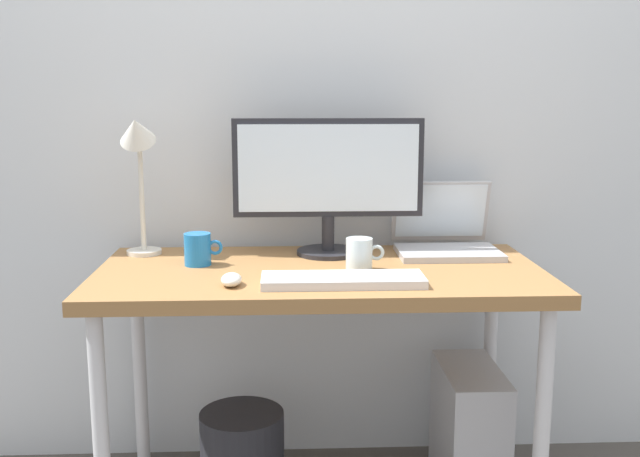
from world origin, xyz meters
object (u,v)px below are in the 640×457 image
object	(u,v)px
mouse	(231,279)
computer_tower	(469,432)
keyboard	(343,280)
desk	(320,293)
desk_lamp	(138,153)
monitor	(328,177)
glass_cup	(360,254)
coffee_mug	(198,249)
laptop	(445,235)

from	to	relation	value
mouse	computer_tower	xyz separation A→B (m)	(0.72, 0.23, -0.57)
keyboard	computer_tower	world-z (taller)	keyboard
desk	desk_lamp	size ratio (longest dim) A/B	2.84
mouse	monitor	bearing A→B (deg)	53.18
desk	desk_lamp	distance (m)	0.71
monitor	desk_lamp	xyz separation A→B (m)	(-0.59, 0.00, 0.08)
keyboard	glass_cup	size ratio (longest dim) A/B	3.91
monitor	keyboard	world-z (taller)	monitor
monitor	computer_tower	size ratio (longest dim) A/B	1.42
coffee_mug	desk_lamp	bearing A→B (deg)	145.77
desk_lamp	computer_tower	bearing A→B (deg)	-8.16
desk_lamp	computer_tower	size ratio (longest dim) A/B	1.10
keyboard	mouse	size ratio (longest dim) A/B	4.89
coffee_mug	desk	bearing A→B (deg)	-9.69
mouse	glass_cup	world-z (taller)	glass_cup
desk_lamp	coffee_mug	size ratio (longest dim) A/B	3.99
coffee_mug	glass_cup	distance (m)	0.49
keyboard	computer_tower	bearing A→B (deg)	28.53
coffee_mug	glass_cup	world-z (taller)	coffee_mug
desk_lamp	glass_cup	distance (m)	0.76
coffee_mug	computer_tower	size ratio (longest dim) A/B	0.27
desk	glass_cup	distance (m)	0.17
monitor	laptop	xyz separation A→B (m)	(0.38, 0.02, -0.19)
desk	coffee_mug	world-z (taller)	coffee_mug
laptop	keyboard	distance (m)	0.54
mouse	coffee_mug	bearing A→B (deg)	115.32
laptop	computer_tower	distance (m)	0.63
laptop	mouse	xyz separation A→B (m)	(-0.66, -0.40, -0.04)
monitor	coffee_mug	distance (m)	0.46
monitor	computer_tower	xyz separation A→B (m)	(0.44, -0.15, -0.80)
mouse	computer_tower	world-z (taller)	mouse
coffee_mug	glass_cup	bearing A→B (deg)	-10.72
desk	mouse	world-z (taller)	mouse
desk_lamp	computer_tower	distance (m)	1.36
laptop	glass_cup	xyz separation A→B (m)	(-0.30, -0.24, -0.01)
desk	computer_tower	distance (m)	0.67
mouse	glass_cup	bearing A→B (deg)	23.29
desk	monitor	world-z (taller)	monitor
laptop	glass_cup	size ratio (longest dim) A/B	2.84
desk	laptop	world-z (taller)	laptop
mouse	coffee_mug	xyz separation A→B (m)	(-0.12, 0.25, 0.03)
coffee_mug	computer_tower	distance (m)	1.03
coffee_mug	laptop	bearing A→B (deg)	10.89
monitor	computer_tower	bearing A→B (deg)	-18.46
monitor	desk_lamp	distance (m)	0.59
monitor	coffee_mug	xyz separation A→B (m)	(-0.40, -0.13, -0.20)
desk_lamp	mouse	xyz separation A→B (m)	(0.31, -0.38, -0.31)
laptop	coffee_mug	bearing A→B (deg)	-169.11
monitor	laptop	distance (m)	0.43
glass_cup	desk	bearing A→B (deg)	166.06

